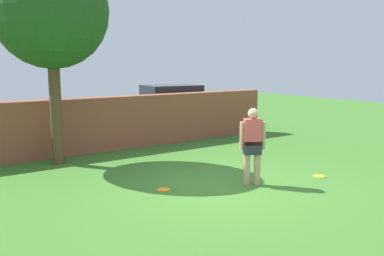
# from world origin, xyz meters

# --- Properties ---
(ground_plane) EXTENTS (40.00, 40.00, 0.00)m
(ground_plane) POSITION_xyz_m (0.00, 0.00, 0.00)
(ground_plane) COLOR #3D7528
(brick_wall) EXTENTS (13.59, 0.50, 1.56)m
(brick_wall) POSITION_xyz_m (-1.50, 4.95, 0.78)
(brick_wall) COLOR brown
(brick_wall) RESTS_ON ground
(tree) EXTENTS (2.80, 2.80, 5.18)m
(tree) POSITION_xyz_m (-2.22, 4.09, 3.76)
(tree) COLOR brown
(tree) RESTS_ON ground
(person) EXTENTS (0.47, 0.38, 1.62)m
(person) POSITION_xyz_m (0.53, -0.12, 0.90)
(person) COLOR tan
(person) RESTS_ON ground
(car) EXTENTS (4.35, 2.25, 1.72)m
(car) POSITION_xyz_m (2.97, 6.92, 0.86)
(car) COLOR navy
(car) RESTS_ON ground
(frisbee_orange) EXTENTS (0.27, 0.27, 0.02)m
(frisbee_orange) POSITION_xyz_m (-1.18, 0.61, 0.01)
(frisbee_orange) COLOR orange
(frisbee_orange) RESTS_ON ground
(frisbee_yellow) EXTENTS (0.27, 0.27, 0.02)m
(frisbee_yellow) POSITION_xyz_m (2.22, -0.54, 0.01)
(frisbee_yellow) COLOR yellow
(frisbee_yellow) RESTS_ON ground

